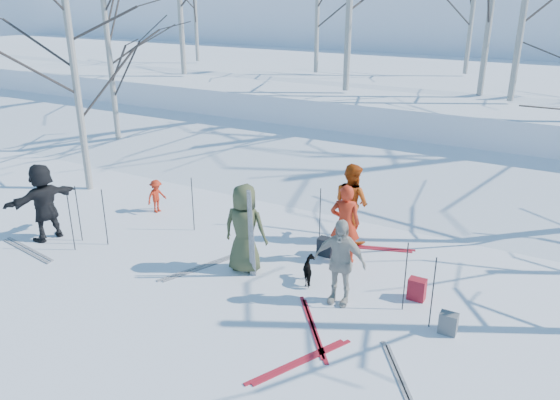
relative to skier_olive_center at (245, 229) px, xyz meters
The scene contains 34 objects.
ground 1.14m from the skier_olive_center, 62.31° to the right, with size 120.00×120.00×0.00m, color white.
snow_ramp 6.48m from the skier_olive_center, 87.31° to the left, with size 70.00×9.50×1.40m, color white.
snow_plateau 16.43m from the skier_olive_center, 88.95° to the left, with size 70.00×18.00×2.20m, color white.
far_hill 37.44m from the skier_olive_center, 89.54° to the left, with size 90.00×30.00×6.00m, color white.
skier_olive_center is the anchor object (origin of this frame).
skier_red_north 2.12m from the skier_olive_center, 40.23° to the left, with size 0.63×0.41×1.73m, color red.
skier_redor_behind 2.76m from the skier_olive_center, 61.28° to the left, with size 0.90×0.70×1.84m, color #B2420D.
skier_red_seated 4.07m from the skier_olive_center, 157.26° to the left, with size 0.57×0.33×0.88m, color red.
skier_cream_east 2.19m from the skier_olive_center, ahead, with size 0.98×0.41×1.67m, color beige.
skier_grey_west 4.95m from the skier_olive_center, 169.16° to the right, with size 1.69×0.54×1.82m, color black.
dog 1.56m from the skier_olive_center, ahead, with size 0.27×0.60×0.51m, color black.
upright_ski_left 0.33m from the skier_olive_center, 38.26° to the right, with size 0.07×0.02×1.90m, color silver.
upright_ski_right 0.39m from the skier_olive_center, 35.89° to the right, with size 0.07×0.02×1.90m, color silver.
ski_pair_a 4.41m from the skier_olive_center, 25.28° to the right, with size 1.21×1.70×0.02m, color silver, non-canonical shape.
ski_pair_b 2.63m from the skier_olive_center, 29.60° to the right, with size 1.31×1.63×0.02m, color #A61726, non-canonical shape.
ski_pair_c 1.33m from the skier_olive_center, 155.91° to the right, with size 0.90×1.84×0.02m, color silver, non-canonical shape.
ski_pair_d 5.10m from the skier_olive_center, 161.23° to the right, with size 1.91×0.50×0.02m, color silver, non-canonical shape.
ski_pair_e 3.08m from the skier_olive_center, 49.11° to the left, with size 1.87×0.78×0.02m, color #A61726, non-canonical shape.
ski_pair_f 3.33m from the skier_olive_center, 42.27° to the right, with size 1.01×1.79×0.02m, color #A61726, non-canonical shape.
ski_pole_a 2.44m from the skier_olive_center, 153.38° to the left, with size 0.02×0.02×1.34m, color black.
ski_pole_b 4.15m from the skier_olive_center, behind, with size 0.02×0.02×1.34m, color black.
ski_pole_c 3.46m from the skier_olive_center, behind, with size 0.02×0.02×1.34m, color black.
ski_pole_d 2.08m from the skier_olive_center, 67.34° to the left, with size 0.02×0.02×1.34m, color black.
ski_pole_e 3.32m from the skier_olive_center, ahead, with size 0.02×0.02×1.34m, color black.
ski_pole_f 3.89m from the skier_olive_center, ahead, with size 0.02×0.02×1.34m, color black.
ski_pole_g 4.00m from the skier_olive_center, 164.33° to the right, with size 0.02×0.02×1.34m, color black.
backpack_red 3.55m from the skier_olive_center, ahead, with size 0.32×0.22×0.42m, color maroon.
backpack_grey 4.27m from the skier_olive_center, ahead, with size 0.30×0.20×0.38m, color #595C60.
backpack_dark 1.98m from the skier_olive_center, 50.38° to the left, with size 0.34×0.24×0.40m, color black.
birch_plateau_a 17.98m from the skier_olive_center, 129.91° to the left, with size 4.15×4.15×5.08m, color silver, non-canonical shape.
birch_plateau_b 14.06m from the skier_olive_center, 109.57° to the left, with size 4.20×4.20×5.14m, color silver, non-canonical shape.
birch_plateau_c 15.92m from the skier_olive_center, 86.06° to the left, with size 4.37×4.37×5.39m, color silver, non-canonical shape.
birch_edge_a 7.24m from the skier_olive_center, 163.47° to the left, with size 4.73×4.73×5.89m, color silver, non-canonical shape.
birch_edge_d 10.31m from the skier_olive_center, 148.86° to the left, with size 4.51×4.51×5.59m, color silver, non-canonical shape.
Camera 1 is at (5.22, -7.89, 5.44)m, focal length 35.00 mm.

